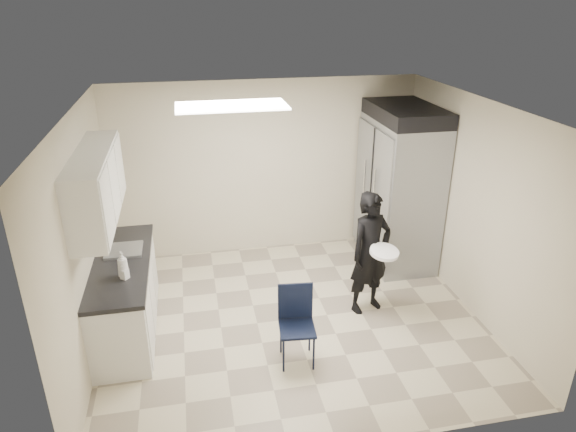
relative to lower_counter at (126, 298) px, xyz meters
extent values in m
plane|color=#C0B697|center=(1.95, -0.20, -0.43)|extent=(4.50, 4.50, 0.00)
plane|color=silver|center=(1.95, -0.20, 2.17)|extent=(4.50, 4.50, 0.00)
plane|color=beige|center=(1.95, 1.80, 0.87)|extent=(4.50, 0.00, 4.50)
plane|color=beige|center=(-0.30, -0.20, 0.87)|extent=(0.00, 4.00, 4.00)
plane|color=beige|center=(4.20, -0.20, 0.87)|extent=(0.00, 4.00, 4.00)
cube|color=white|center=(1.35, 0.20, 2.14)|extent=(1.20, 0.60, 0.02)
cube|color=silver|center=(0.00, 0.00, 0.00)|extent=(0.60, 1.90, 0.86)
cube|color=black|center=(0.00, 0.00, 0.46)|extent=(0.64, 1.95, 0.05)
cube|color=gray|center=(0.02, 0.25, 0.44)|extent=(0.42, 0.40, 0.14)
cylinder|color=silver|center=(-0.18, 0.25, 0.59)|extent=(0.02, 0.02, 0.24)
cube|color=silver|center=(-0.13, 0.00, 1.40)|extent=(0.35, 1.80, 0.75)
cube|color=black|center=(-0.19, 1.15, 1.19)|extent=(0.22, 0.30, 0.35)
cube|color=yellow|center=(-0.29, -0.10, 0.79)|extent=(0.00, 0.12, 0.07)
cube|color=yellow|center=(-0.29, 0.10, 0.75)|extent=(0.00, 0.12, 0.07)
cube|color=gray|center=(3.78, 1.07, 0.62)|extent=(0.80, 1.35, 2.10)
cube|color=black|center=(3.78, 1.07, 1.77)|extent=(0.80, 1.35, 0.20)
cube|color=black|center=(1.84, -0.97, -0.01)|extent=(0.41, 0.41, 0.84)
imported|color=black|center=(2.93, -0.14, 0.35)|extent=(0.67, 0.55, 1.57)
cylinder|color=white|center=(3.01, -0.38, 0.48)|extent=(0.43, 0.43, 0.04)
imported|color=white|center=(0.08, -0.36, 0.63)|extent=(0.15, 0.15, 0.30)
imported|color=silver|center=(0.09, -0.40, 0.56)|extent=(0.10, 0.10, 0.17)
camera|label=1|loc=(0.85, -5.36, 3.27)|focal=32.00mm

